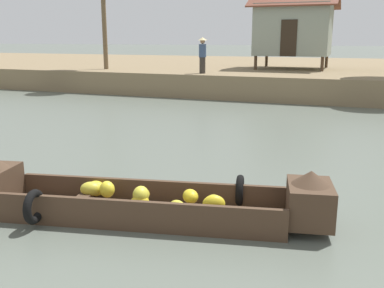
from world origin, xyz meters
The scene contains 5 objects.
ground_plane centered at (0.00, 10.00, 0.00)m, with size 300.00×300.00×0.00m, color #596056.
riverbank_strip centered at (0.00, 28.51, 0.55)m, with size 160.00×20.00×1.09m, color #7F6B4C.
banana_boat centered at (-0.10, 5.50, 0.31)m, with size 5.72×2.28×0.90m.
stilt_house_left centered at (-0.54, 24.25, 3.20)m, with size 4.47×3.80×4.13m.
vendor_person centered at (-4.03, 19.51, 2.02)m, with size 0.44×0.44×1.66m.
Camera 1 is at (2.86, -0.20, 2.75)m, focal length 40.98 mm.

